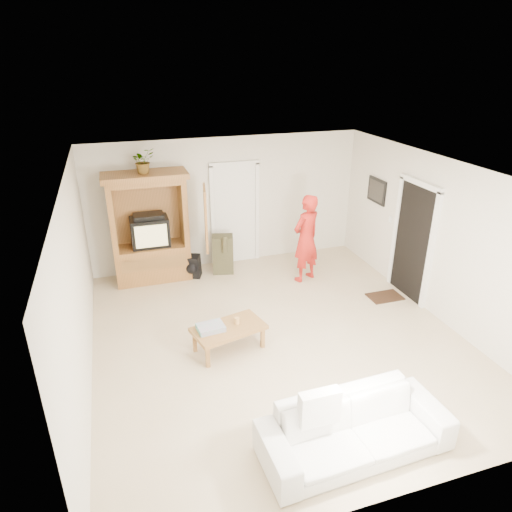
{
  "coord_description": "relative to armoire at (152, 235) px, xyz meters",
  "views": [
    {
      "loc": [
        -2.14,
        -5.6,
        4.05
      ],
      "look_at": [
        -0.16,
        0.6,
        1.15
      ],
      "focal_mm": 32.0,
      "sensor_mm": 36.0,
      "label": 1
    }
  ],
  "objects": [
    {
      "name": "door_back",
      "position": [
        1.73,
        0.31,
        0.11
      ],
      "size": [
        0.85,
        0.05,
        2.04
      ],
      "primitive_type": "cube",
      "color": "white",
      "rests_on": "floor"
    },
    {
      "name": "wall_back",
      "position": [
        1.58,
        0.34,
        0.39
      ],
      "size": [
        5.5,
        0.0,
        5.5
      ],
      "primitive_type": "plane",
      "rotation": [
        1.57,
        0.0,
        0.0
      ],
      "color": "silver",
      "rests_on": "floor"
    },
    {
      "name": "doormat",
      "position": [
        3.88,
        -2.06,
        -0.9
      ],
      "size": [
        0.6,
        0.4,
        0.02
      ],
      "primitive_type": "cube",
      "color": "#382316",
      "rests_on": "floor"
    },
    {
      "name": "plant",
      "position": [
        -0.02,
        -0.03,
        1.41
      ],
      "size": [
        0.51,
        0.49,
        0.44
      ],
      "primitive_type": "imported",
      "rotation": [
        0.0,
        0.0,
        0.49
      ],
      "color": "#4C7238",
      "rests_on": "armoire"
    },
    {
      "name": "framed_picture",
      "position": [
        4.31,
        -0.76,
        0.69
      ],
      "size": [
        0.03,
        0.6,
        0.48
      ],
      "primitive_type": "cube",
      "color": "black",
      "rests_on": "wall_right"
    },
    {
      "name": "towel",
      "position": [
        0.51,
        -2.74,
        -0.48
      ],
      "size": [
        0.41,
        0.32,
        0.08
      ],
      "primitive_type": "cube",
      "rotation": [
        0.0,
        0.0,
        0.1
      ],
      "color": "#D0457D",
      "rests_on": "coffee_table"
    },
    {
      "name": "wall_left",
      "position": [
        -1.17,
        -2.66,
        0.39
      ],
      "size": [
        0.0,
        6.0,
        6.0
      ],
      "primitive_type": "plane",
      "rotation": [
        1.57,
        0.0,
        1.57
      ],
      "color": "silver",
      "rests_on": "floor"
    },
    {
      "name": "wall_right",
      "position": [
        4.33,
        -2.66,
        0.39
      ],
      "size": [
        0.0,
        6.0,
        6.0
      ],
      "primitive_type": "plane",
      "rotation": [
        1.57,
        0.0,
        -1.57
      ],
      "color": "silver",
      "rests_on": "floor"
    },
    {
      "name": "backpack_black",
      "position": [
        0.67,
        -0.19,
        -0.68
      ],
      "size": [
        0.43,
        0.36,
        0.46
      ],
      "primitive_type": null,
      "rotation": [
        0.0,
        0.0,
        -0.42
      ],
      "color": "black",
      "rests_on": "floor"
    },
    {
      "name": "armoire",
      "position": [
        0.0,
        0.0,
        0.0
      ],
      "size": [
        1.82,
        1.14,
        2.1
      ],
      "color": "#995D2F",
      "rests_on": "floor"
    },
    {
      "name": "coffee_table",
      "position": [
        0.78,
        -2.74,
        -0.57
      ],
      "size": [
        1.15,
        0.8,
        0.39
      ],
      "rotation": [
        0.0,
        0.0,
        0.24
      ],
      "color": "olive",
      "rests_on": "floor"
    },
    {
      "name": "wall_front",
      "position": [
        1.58,
        -5.66,
        0.39
      ],
      "size": [
        5.5,
        0.0,
        5.5
      ],
      "primitive_type": "plane",
      "rotation": [
        -1.57,
        0.0,
        0.0
      ],
      "color": "silver",
      "rests_on": "floor"
    },
    {
      "name": "floor",
      "position": [
        1.58,
        -2.66,
        -0.91
      ],
      "size": [
        6.0,
        6.0,
        0.0
      ],
      "primitive_type": "plane",
      "color": "tan",
      "rests_on": "ground"
    },
    {
      "name": "backpack_olive",
      "position": [
        1.34,
        -0.14,
        -0.52
      ],
      "size": [
        0.47,
        0.39,
        0.78
      ],
      "primitive_type": null,
      "rotation": [
        0.0,
        0.0,
        -0.24
      ],
      "color": "#47442B",
      "rests_on": "floor"
    },
    {
      "name": "sofa",
      "position": [
        1.61,
        -5.0,
        -0.6
      ],
      "size": [
        2.13,
        0.9,
        0.61
      ],
      "primitive_type": "imported",
      "rotation": [
        0.0,
        0.0,
        0.04
      ],
      "color": "silver",
      "rests_on": "floor"
    },
    {
      "name": "doorway_right",
      "position": [
        4.3,
        -2.06,
        0.11
      ],
      "size": [
        0.05,
        0.9,
        2.04
      ],
      "primitive_type": "cube",
      "color": "black",
      "rests_on": "floor"
    },
    {
      "name": "candle",
      "position": [
        0.92,
        -2.69,
        -0.47
      ],
      "size": [
        0.08,
        0.08,
        0.1
      ],
      "primitive_type": "cylinder",
      "color": "tan",
      "rests_on": "coffee_table"
    },
    {
      "name": "ceiling",
      "position": [
        1.58,
        -2.66,
        1.69
      ],
      "size": [
        6.0,
        6.0,
        0.0
      ],
      "primitive_type": "plane",
      "rotation": [
        3.14,
        0.0,
        0.0
      ],
      "color": "white",
      "rests_on": "floor"
    },
    {
      "name": "man",
      "position": [
        2.77,
        -0.94,
        -0.06
      ],
      "size": [
        0.73,
        0.63,
        1.71
      ],
      "primitive_type": "imported",
      "rotation": [
        0.0,
        0.0,
        3.56
      ],
      "color": "#B41E18",
      "rests_on": "floor"
    }
  ]
}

